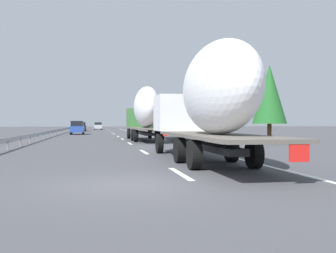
# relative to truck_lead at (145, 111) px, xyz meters

# --- Properties ---
(ground_plane) EXTENTS (260.00, 260.00, 0.00)m
(ground_plane) POSITION_rel_truck_lead_xyz_m (14.41, 3.60, -2.67)
(ground_plane) COLOR #424247
(lane_stripe_0) EXTENTS (3.20, 0.20, 0.01)m
(lane_stripe_0) POSITION_rel_truck_lead_xyz_m (-23.59, 1.80, -2.67)
(lane_stripe_0) COLOR white
(lane_stripe_0) RESTS_ON ground_plane
(lane_stripe_1) EXTENTS (3.20, 0.20, 0.01)m
(lane_stripe_1) POSITION_rel_truck_lead_xyz_m (-14.01, 1.80, -2.67)
(lane_stripe_1) COLOR white
(lane_stripe_1) RESTS_ON ground_plane
(lane_stripe_2) EXTENTS (3.20, 0.20, 0.01)m
(lane_stripe_2) POSITION_rel_truck_lead_xyz_m (-4.66, 1.80, -2.67)
(lane_stripe_2) COLOR white
(lane_stripe_2) RESTS_ON ground_plane
(lane_stripe_3) EXTENTS (3.20, 0.20, 0.01)m
(lane_stripe_3) POSITION_rel_truck_lead_xyz_m (4.13, 1.80, -2.67)
(lane_stripe_3) COLOR white
(lane_stripe_3) RESTS_ON ground_plane
(lane_stripe_4) EXTENTS (3.20, 0.20, 0.01)m
(lane_stripe_4) POSITION_rel_truck_lead_xyz_m (11.90, 1.80, -2.67)
(lane_stripe_4) COLOR white
(lane_stripe_4) RESTS_ON ground_plane
(lane_stripe_5) EXTENTS (3.20, 0.20, 0.01)m
(lane_stripe_5) POSITION_rel_truck_lead_xyz_m (22.90, 1.80, -2.67)
(lane_stripe_5) COLOR white
(lane_stripe_5) RESTS_ON ground_plane
(lane_stripe_6) EXTENTS (3.20, 0.20, 0.01)m
(lane_stripe_6) POSITION_rel_truck_lead_xyz_m (29.79, 1.80, -2.67)
(lane_stripe_6) COLOR white
(lane_stripe_6) RESTS_ON ground_plane
(lane_stripe_7) EXTENTS (3.20, 0.20, 0.01)m
(lane_stripe_7) POSITION_rel_truck_lead_xyz_m (46.17, 1.80, -2.67)
(lane_stripe_7) COLOR white
(lane_stripe_7) RESTS_ON ground_plane
(lane_stripe_8) EXTENTS (3.20, 0.20, 0.01)m
(lane_stripe_8) POSITION_rel_truck_lead_xyz_m (62.84, 1.80, -2.67)
(lane_stripe_8) COLOR white
(lane_stripe_8) RESTS_ON ground_plane
(edge_line_right) EXTENTS (110.00, 0.20, 0.01)m
(edge_line_right) POSITION_rel_truck_lead_xyz_m (19.41, -1.90, -2.67)
(edge_line_right) COLOR white
(edge_line_right) RESTS_ON ground_plane
(truck_lead) EXTENTS (13.60, 2.55, 4.84)m
(truck_lead) POSITION_rel_truck_lead_xyz_m (0.00, 0.00, 0.00)
(truck_lead) COLOR #387038
(truck_lead) RESTS_ON ground_plane
(truck_trailing) EXTENTS (14.19, 2.55, 4.62)m
(truck_trailing) POSITION_rel_truck_lead_xyz_m (-20.56, -0.00, -0.10)
(truck_trailing) COLOR silver
(truck_trailing) RESTS_ON ground_plane
(car_blue_sedan) EXTENTS (4.52, 1.89, 1.90)m
(car_blue_sedan) POSITION_rel_truck_lead_xyz_m (21.30, 7.01, -1.71)
(car_blue_sedan) COLOR #28479E
(car_blue_sedan) RESTS_ON ground_plane
(car_silver_hatch) EXTENTS (4.47, 1.87, 1.76)m
(car_silver_hatch) POSITION_rel_truck_lead_xyz_m (59.21, 3.88, -1.77)
(car_silver_hatch) COLOR #ADB2B7
(car_silver_hatch) RESTS_ON ground_plane
(car_black_suv) EXTENTS (4.76, 1.91, 1.79)m
(car_black_suv) POSITION_rel_truck_lead_xyz_m (44.25, 7.28, -1.75)
(car_black_suv) COLOR black
(car_black_suv) RESTS_ON ground_plane
(road_sign) EXTENTS (0.10, 0.90, 3.27)m
(road_sign) POSITION_rel_truck_lead_xyz_m (20.11, -3.10, -0.41)
(road_sign) COLOR gray
(road_sign) RESTS_ON ground_plane
(tree_0) EXTENTS (2.89, 2.89, 6.20)m
(tree_0) POSITION_rel_truck_lead_xyz_m (46.98, -6.30, 1.30)
(tree_0) COLOR #472D19
(tree_0) RESTS_ON ground_plane
(tree_1) EXTENTS (2.62, 2.62, 6.11)m
(tree_1) POSITION_rel_truck_lead_xyz_m (-7.43, -8.70, 1.15)
(tree_1) COLOR #472D19
(tree_1) RESTS_ON ground_plane
(tree_2) EXTENTS (2.43, 2.43, 5.87)m
(tree_2) POSITION_rel_truck_lead_xyz_m (42.24, -6.74, 1.21)
(tree_2) COLOR #472D19
(tree_2) RESTS_ON ground_plane
(tree_3) EXTENTS (3.04, 3.04, 7.17)m
(tree_3) POSITION_rel_truck_lead_xyz_m (36.72, -8.14, 1.80)
(tree_3) COLOR #472D19
(tree_3) RESTS_ON ground_plane
(tree_4) EXTENTS (2.49, 2.49, 7.04)m
(tree_4) POSITION_rel_truck_lead_xyz_m (54.73, -9.89, 1.76)
(tree_4) COLOR #472D19
(tree_4) RESTS_ON ground_plane
(tree_5) EXTENTS (3.96, 3.96, 6.69)m
(tree_5) POSITION_rel_truck_lead_xyz_m (38.83, -7.24, 1.32)
(tree_5) COLOR #472D19
(tree_5) RESTS_ON ground_plane
(guardrail_median) EXTENTS (94.00, 0.10, 0.76)m
(guardrail_median) POSITION_rel_truck_lead_xyz_m (17.41, 9.60, -2.09)
(guardrail_median) COLOR #9EA0A5
(guardrail_median) RESTS_ON ground_plane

